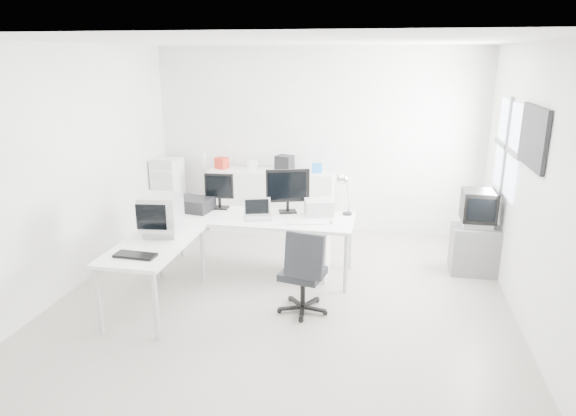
% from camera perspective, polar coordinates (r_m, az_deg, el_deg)
% --- Properties ---
extents(floor, '(5.00, 5.00, 0.01)m').
position_cam_1_polar(floor, '(6.01, -0.37, -9.72)').
color(floor, beige).
rests_on(floor, ground).
extents(ceiling, '(5.00, 5.00, 0.01)m').
position_cam_1_polar(ceiling, '(5.38, -0.43, 18.05)').
color(ceiling, white).
rests_on(ceiling, back_wall).
extents(back_wall, '(5.00, 0.02, 2.80)m').
position_cam_1_polar(back_wall, '(7.95, 3.19, 7.47)').
color(back_wall, white).
rests_on(back_wall, floor).
extents(left_wall, '(0.02, 5.00, 2.80)m').
position_cam_1_polar(left_wall, '(6.49, -22.64, 4.10)').
color(left_wall, white).
rests_on(left_wall, floor).
extents(right_wall, '(0.02, 5.00, 2.80)m').
position_cam_1_polar(right_wall, '(5.61, 25.51, 1.93)').
color(right_wall, white).
rests_on(right_wall, floor).
extents(window, '(0.02, 1.20, 1.10)m').
position_cam_1_polar(window, '(6.71, 23.16, 6.17)').
color(window, white).
rests_on(window, right_wall).
extents(wall_picture, '(0.04, 0.90, 0.60)m').
position_cam_1_polar(wall_picture, '(5.61, 25.61, 7.15)').
color(wall_picture, black).
rests_on(wall_picture, right_wall).
extents(main_desk, '(2.40, 0.80, 0.75)m').
position_cam_1_polar(main_desk, '(6.48, -3.51, -4.11)').
color(main_desk, white).
rests_on(main_desk, floor).
extents(side_desk, '(0.70, 1.40, 0.75)m').
position_cam_1_polar(side_desk, '(5.80, -14.49, -7.22)').
color(side_desk, white).
rests_on(side_desk, floor).
extents(drawer_pedestal, '(0.40, 0.50, 0.60)m').
position_cam_1_polar(drawer_pedestal, '(6.42, 2.70, -5.01)').
color(drawer_pedestal, white).
rests_on(drawer_pedestal, floor).
extents(inkjet_printer, '(0.52, 0.43, 0.16)m').
position_cam_1_polar(inkjet_printer, '(6.68, -10.45, 0.42)').
color(inkjet_printer, black).
rests_on(inkjet_printer, main_desk).
extents(lcd_monitor_small, '(0.38, 0.23, 0.47)m').
position_cam_1_polar(lcd_monitor_small, '(6.67, -7.65, 1.90)').
color(lcd_monitor_small, black).
rests_on(lcd_monitor_small, main_desk).
extents(lcd_monitor_large, '(0.59, 0.37, 0.57)m').
position_cam_1_polar(lcd_monitor_large, '(6.43, -0.03, 1.95)').
color(lcd_monitor_large, black).
rests_on(lcd_monitor_large, main_desk).
extents(laptop, '(0.37, 0.38, 0.20)m').
position_cam_1_polar(laptop, '(6.22, -3.36, -0.39)').
color(laptop, '#B7B7BA').
rests_on(laptop, main_desk).
extents(white_keyboard, '(0.41, 0.19, 0.02)m').
position_cam_1_polar(white_keyboard, '(6.08, 2.02, -1.65)').
color(white_keyboard, white).
rests_on(white_keyboard, main_desk).
extents(white_mouse, '(0.07, 0.07, 0.07)m').
position_cam_1_polar(white_mouse, '(6.09, 4.89, -1.45)').
color(white_mouse, white).
rests_on(white_mouse, main_desk).
extents(laser_printer, '(0.41, 0.37, 0.19)m').
position_cam_1_polar(laser_printer, '(6.39, 3.44, 0.08)').
color(laser_printer, '#B5B5B5').
rests_on(laser_printer, main_desk).
extents(desk_lamp, '(0.19, 0.19, 0.46)m').
position_cam_1_polar(desk_lamp, '(6.40, 6.66, 1.24)').
color(desk_lamp, silver).
rests_on(desk_lamp, main_desk).
extents(crt_monitor, '(0.39, 0.39, 0.41)m').
position_cam_1_polar(crt_monitor, '(5.81, -13.86, -1.03)').
color(crt_monitor, '#B7B7BA').
rests_on(crt_monitor, side_desk).
extents(black_keyboard, '(0.42, 0.19, 0.03)m').
position_cam_1_polar(black_keyboard, '(5.32, -16.61, -5.06)').
color(black_keyboard, black).
rests_on(black_keyboard, side_desk).
extents(office_chair, '(0.66, 0.66, 0.96)m').
position_cam_1_polar(office_chair, '(5.48, 1.68, -6.87)').
color(office_chair, '#222326').
rests_on(office_chair, floor).
extents(tv_cabinet, '(0.56, 0.46, 0.61)m').
position_cam_1_polar(tv_cabinet, '(6.93, 19.95, -4.32)').
color(tv_cabinet, slate).
rests_on(tv_cabinet, floor).
extents(crt_tv, '(0.50, 0.48, 0.45)m').
position_cam_1_polar(crt_tv, '(6.76, 20.39, -0.11)').
color(crt_tv, black).
rests_on(crt_tv, tv_cabinet).
extents(sideboard, '(1.92, 0.48, 0.96)m').
position_cam_1_polar(sideboard, '(8.01, -1.79, 0.82)').
color(sideboard, white).
rests_on(sideboard, floor).
extents(clutter_box_a, '(0.22, 0.21, 0.17)m').
position_cam_1_polar(clutter_box_a, '(8.09, -7.38, 4.98)').
color(clutter_box_a, red).
rests_on(clutter_box_a, sideboard).
extents(clutter_box_b, '(0.14, 0.12, 0.14)m').
position_cam_1_polar(clutter_box_b, '(7.95, -3.94, 4.75)').
color(clutter_box_b, white).
rests_on(clutter_box_b, sideboard).
extents(clutter_box_c, '(0.29, 0.27, 0.24)m').
position_cam_1_polar(clutter_box_c, '(7.83, -0.40, 4.98)').
color(clutter_box_c, black).
rests_on(clutter_box_c, sideboard).
extents(clutter_box_d, '(0.16, 0.15, 0.14)m').
position_cam_1_polar(clutter_box_d, '(7.76, 3.24, 4.46)').
color(clutter_box_d, blue).
rests_on(clutter_box_d, sideboard).
extents(clutter_bottle, '(0.07, 0.07, 0.22)m').
position_cam_1_polar(clutter_bottle, '(8.22, -9.30, 5.25)').
color(clutter_bottle, white).
rests_on(clutter_bottle, sideboard).
extents(filing_cabinet, '(0.39, 0.46, 1.11)m').
position_cam_1_polar(filing_cabinet, '(8.32, -13.10, 1.53)').
color(filing_cabinet, white).
rests_on(filing_cabinet, floor).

